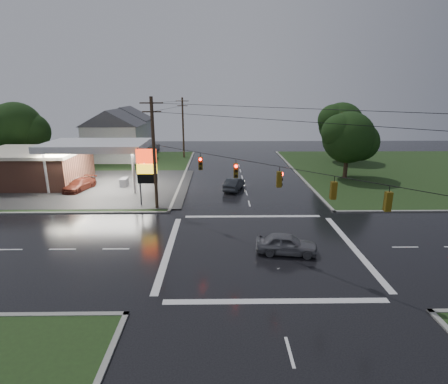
{
  "coord_description": "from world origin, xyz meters",
  "views": [
    {
      "loc": [
        -3.18,
        -24.21,
        11.38
      ],
      "look_at": [
        -2.77,
        5.0,
        3.0
      ],
      "focal_mm": 28.0,
      "sensor_mm": 36.0,
      "label": 1
    }
  ],
  "objects_px": {
    "car_crossing": "(287,244)",
    "house_far": "(127,128)",
    "car_pump": "(80,185)",
    "car_north": "(234,184)",
    "tree_ne_near": "(350,138)",
    "tree_ne_far": "(342,125)",
    "pylon_sign": "(147,168)",
    "utility_pole_n": "(183,127)",
    "house_near": "(115,134)",
    "utility_pole_nw": "(154,153)",
    "tree_nw_behind": "(18,128)",
    "gas_station": "(42,164)"
  },
  "relations": [
    {
      "from": "tree_ne_far",
      "to": "car_north",
      "type": "distance_m",
      "value": 26.12
    },
    {
      "from": "house_far",
      "to": "car_north",
      "type": "distance_m",
      "value": 37.86
    },
    {
      "from": "tree_ne_near",
      "to": "car_crossing",
      "type": "distance_m",
      "value": 26.5
    },
    {
      "from": "gas_station",
      "to": "utility_pole_nw",
      "type": "xyz_separation_m",
      "value": [
        16.18,
        -10.2,
        3.17
      ]
    },
    {
      "from": "tree_nw_behind",
      "to": "utility_pole_nw",
      "type": "bearing_deg",
      "value": -40.1
    },
    {
      "from": "gas_station",
      "to": "house_near",
      "type": "height_order",
      "value": "house_near"
    },
    {
      "from": "house_far",
      "to": "tree_nw_behind",
      "type": "xyz_separation_m",
      "value": [
        -11.89,
        -18.01,
        1.77
      ]
    },
    {
      "from": "car_pump",
      "to": "car_crossing",
      "type": "bearing_deg",
      "value": -24.31
    },
    {
      "from": "house_near",
      "to": "car_pump",
      "type": "distance_m",
      "value": 19.91
    },
    {
      "from": "car_north",
      "to": "pylon_sign",
      "type": "bearing_deg",
      "value": 51.09
    },
    {
      "from": "gas_station",
      "to": "tree_ne_far",
      "type": "height_order",
      "value": "tree_ne_far"
    },
    {
      "from": "pylon_sign",
      "to": "house_far",
      "type": "relative_size",
      "value": 0.54
    },
    {
      "from": "gas_station",
      "to": "tree_ne_near",
      "type": "bearing_deg",
      "value": 3.3
    },
    {
      "from": "tree_nw_behind",
      "to": "car_crossing",
      "type": "bearing_deg",
      "value": -41.0
    },
    {
      "from": "tree_ne_near",
      "to": "car_pump",
      "type": "bearing_deg",
      "value": -170.77
    },
    {
      "from": "tree_ne_far",
      "to": "car_north",
      "type": "xyz_separation_m",
      "value": [
        -18.54,
        -17.57,
        -5.44
      ]
    },
    {
      "from": "tree_nw_behind",
      "to": "car_pump",
      "type": "bearing_deg",
      "value": -44.21
    },
    {
      "from": "utility_pole_n",
      "to": "car_north",
      "type": "bearing_deg",
      "value": -69.4
    },
    {
      "from": "car_pump",
      "to": "tree_ne_far",
      "type": "bearing_deg",
      "value": 39.76
    },
    {
      "from": "pylon_sign",
      "to": "utility_pole_nw",
      "type": "distance_m",
      "value": 2.22
    },
    {
      "from": "house_near",
      "to": "tree_ne_far",
      "type": "relative_size",
      "value": 1.13
    },
    {
      "from": "utility_pole_n",
      "to": "car_crossing",
      "type": "xyz_separation_m",
      "value": [
        11.22,
        -38.92,
        -4.71
      ]
    },
    {
      "from": "utility_pole_nw",
      "to": "tree_ne_far",
      "type": "height_order",
      "value": "utility_pole_nw"
    },
    {
      "from": "utility_pole_n",
      "to": "house_far",
      "type": "relative_size",
      "value": 0.95
    },
    {
      "from": "tree_ne_near",
      "to": "utility_pole_n",
      "type": "bearing_deg",
      "value": 145.9
    },
    {
      "from": "utility_pole_n",
      "to": "house_near",
      "type": "bearing_deg",
      "value": -170.09
    },
    {
      "from": "car_crossing",
      "to": "house_far",
      "type": "bearing_deg",
      "value": 34.98
    },
    {
      "from": "house_near",
      "to": "car_pump",
      "type": "relative_size",
      "value": 2.25
    },
    {
      "from": "utility_pole_n",
      "to": "car_north",
      "type": "xyz_separation_m",
      "value": [
        8.11,
        -21.58,
        -4.73
      ]
    },
    {
      "from": "car_crossing",
      "to": "utility_pole_nw",
      "type": "bearing_deg",
      "value": 56.28
    },
    {
      "from": "pylon_sign",
      "to": "car_pump",
      "type": "bearing_deg",
      "value": 147.7
    },
    {
      "from": "utility_pole_nw",
      "to": "car_north",
      "type": "bearing_deg",
      "value": 40.47
    },
    {
      "from": "utility_pole_nw",
      "to": "tree_nw_behind",
      "type": "relative_size",
      "value": 1.1
    },
    {
      "from": "tree_ne_near",
      "to": "car_north",
      "type": "xyz_separation_m",
      "value": [
        -15.53,
        -5.57,
        -4.82
      ]
    },
    {
      "from": "gas_station",
      "to": "house_near",
      "type": "relative_size",
      "value": 2.37
    },
    {
      "from": "pylon_sign",
      "to": "house_near",
      "type": "xyz_separation_m",
      "value": [
        -10.45,
        25.5,
        0.39
      ]
    },
    {
      "from": "tree_ne_far",
      "to": "house_far",
      "type": "bearing_deg",
      "value": 160.29
    },
    {
      "from": "pylon_sign",
      "to": "utility_pole_n",
      "type": "distance_m",
      "value": 27.56
    },
    {
      "from": "tree_ne_near",
      "to": "car_north",
      "type": "height_order",
      "value": "tree_ne_near"
    },
    {
      "from": "tree_nw_behind",
      "to": "car_north",
      "type": "bearing_deg",
      "value": -22.7
    },
    {
      "from": "pylon_sign",
      "to": "tree_ne_near",
      "type": "relative_size",
      "value": 0.67
    },
    {
      "from": "tree_nw_behind",
      "to": "car_pump",
      "type": "height_order",
      "value": "tree_nw_behind"
    },
    {
      "from": "house_far",
      "to": "tree_ne_far",
      "type": "bearing_deg",
      "value": -19.71
    },
    {
      "from": "gas_station",
      "to": "car_pump",
      "type": "distance_m",
      "value": 6.85
    },
    {
      "from": "tree_nw_behind",
      "to": "tree_ne_near",
      "type": "relative_size",
      "value": 1.11
    },
    {
      "from": "utility_pole_nw",
      "to": "tree_ne_near",
      "type": "distance_m",
      "value": 26.74
    },
    {
      "from": "tree_nw_behind",
      "to": "tree_ne_far",
      "type": "distance_m",
      "value": 51.15
    },
    {
      "from": "utility_pole_nw",
      "to": "tree_ne_near",
      "type": "bearing_deg",
      "value": 27.86
    },
    {
      "from": "pylon_sign",
      "to": "tree_ne_far",
      "type": "distance_m",
      "value": 36.35
    },
    {
      "from": "utility_pole_n",
      "to": "tree_ne_far",
      "type": "relative_size",
      "value": 1.07
    }
  ]
}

